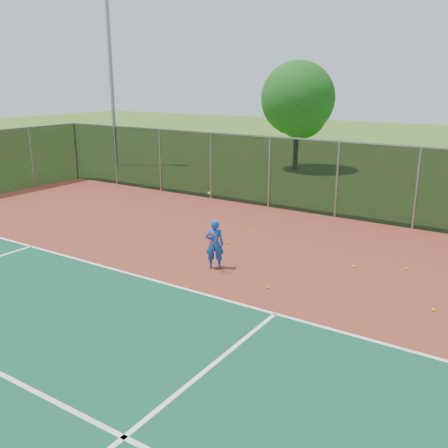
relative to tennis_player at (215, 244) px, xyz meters
The scene contains 14 objects.
ground 4.84m from the tennis_player, 79.66° to the right, with size 120.00×120.00×0.00m, color #385F1B.
court_apron 2.93m from the tennis_player, 72.38° to the right, with size 30.00×20.00×0.02m, color maroon.
court_lines 7.21m from the tennis_player, 66.53° to the right, with size 22.10×13.05×0.00m.
fence_back 7.39m from the tennis_player, 83.30° to the left, with size 30.00×0.06×3.03m.
tennis_player is the anchor object (origin of this frame).
practice_ball_0 3.88m from the tennis_player, 102.34° to the left, with size 0.07×0.07×0.07m, color #CBE21A.
practice_ball_1 6.38m from the tennis_player, 148.93° to the left, with size 0.07×0.07×0.07m, color #CBE21A.
practice_ball_2 2.38m from the tennis_player, 113.13° to the left, with size 0.07×0.07×0.07m, color #CBE21A.
practice_ball_3 4.12m from the tennis_player, 33.74° to the left, with size 0.07×0.07×0.07m, color #CBE21A.
practice_ball_4 5.59m from the tennis_player, 31.57° to the left, with size 0.07×0.07×0.07m, color #CBE21A.
practice_ball_5 5.98m from the tennis_player, ahead, with size 0.07×0.07×0.07m, color #CBE21A.
practice_ball_6 2.17m from the tennis_player, 13.34° to the right, with size 0.07×0.07×0.07m, color #CBE21A.
floodlight_nw 20.26m from the tennis_player, 143.05° to the left, with size 0.90×0.40×11.38m.
tree_back_left 17.60m from the tennis_player, 107.37° to the left, with size 4.38×4.38×6.43m.
Camera 1 is at (6.78, -6.54, 5.28)m, focal length 40.00 mm.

